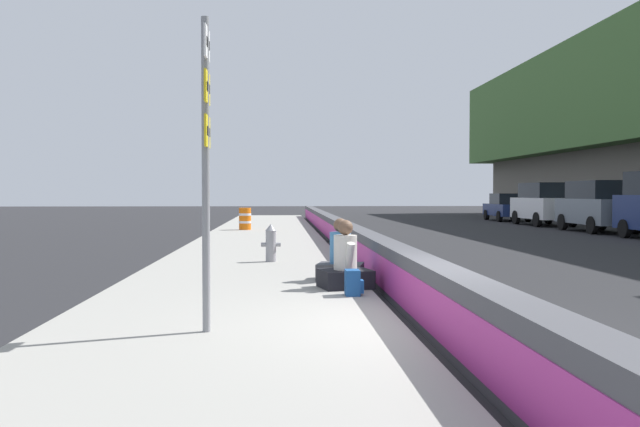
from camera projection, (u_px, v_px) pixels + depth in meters
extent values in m
plane|color=#232326|center=(441.00, 335.00, 8.15)|extent=(160.00, 160.00, 0.00)
cube|color=gray|center=(223.00, 332.00, 7.99)|extent=(80.00, 4.40, 0.14)
cube|color=#47474C|center=(441.00, 301.00, 8.14)|extent=(76.00, 0.44, 0.85)
cube|color=#B2338C|center=(423.00, 304.00, 8.13)|extent=(74.48, 0.01, 0.54)
cylinder|color=gray|center=(206.00, 175.00, 7.64)|extent=(0.09, 0.09, 3.60)
cube|color=white|center=(207.00, 43.00, 7.59)|extent=(0.44, 0.02, 0.36)
cube|color=black|center=(208.00, 43.00, 7.60)|extent=(0.30, 0.01, 0.10)
cube|color=yellow|center=(207.00, 87.00, 7.61)|extent=(0.44, 0.02, 0.36)
cube|color=black|center=(208.00, 88.00, 7.61)|extent=(0.30, 0.01, 0.10)
cube|color=yellow|center=(207.00, 131.00, 7.63)|extent=(0.44, 0.02, 0.36)
cube|color=black|center=(209.00, 131.00, 7.63)|extent=(0.30, 0.01, 0.10)
cylinder|color=gray|center=(271.00, 246.00, 15.54)|extent=(0.24, 0.24, 0.72)
cone|color=gray|center=(271.00, 227.00, 15.52)|extent=(0.26, 0.26, 0.16)
cylinder|color=gray|center=(278.00, 245.00, 15.55)|extent=(0.10, 0.12, 0.10)
cylinder|color=gray|center=(264.00, 245.00, 15.53)|extent=(0.10, 0.12, 0.10)
cube|color=black|center=(345.00, 279.00, 11.25)|extent=(0.87, 0.96, 0.31)
cylinder|color=beige|center=(345.00, 252.00, 11.23)|extent=(0.39, 0.39, 0.58)
sphere|color=brown|center=(345.00, 228.00, 11.22)|extent=(0.26, 0.26, 0.26)
cylinder|color=beige|center=(341.00, 255.00, 11.44)|extent=(0.32, 0.20, 0.51)
cylinder|color=beige|center=(350.00, 257.00, 11.03)|extent=(0.32, 0.20, 0.51)
cube|color=#424247|center=(340.00, 272.00, 12.28)|extent=(0.86, 0.95, 0.30)
cylinder|color=#427FB7|center=(340.00, 248.00, 12.26)|extent=(0.39, 0.39, 0.58)
sphere|color=brown|center=(340.00, 225.00, 12.25)|extent=(0.25, 0.25, 0.25)
cylinder|color=#427FB7|center=(342.00, 250.00, 12.48)|extent=(0.32, 0.20, 0.51)
cylinder|color=#427FB7|center=(339.00, 252.00, 12.06)|extent=(0.32, 0.20, 0.51)
cube|color=navy|center=(352.00, 283.00, 10.42)|extent=(0.32, 0.22, 0.40)
cube|color=navy|center=(361.00, 286.00, 10.43)|extent=(0.22, 0.06, 0.20)
cylinder|color=orange|center=(245.00, 219.00, 29.02)|extent=(0.52, 0.52, 0.95)
cylinder|color=white|center=(245.00, 214.00, 29.02)|extent=(0.54, 0.54, 0.10)
cylinder|color=white|center=(245.00, 222.00, 29.03)|extent=(0.54, 0.54, 0.10)
cylinder|color=black|center=(625.00, 229.00, 25.71)|extent=(0.72, 0.22, 0.72)
cube|color=slate|center=(597.00, 211.00, 29.61)|extent=(4.83, 2.01, 1.10)
cube|color=black|center=(598.00, 190.00, 29.48)|extent=(3.13, 1.78, 0.80)
cylinder|color=black|center=(563.00, 222.00, 31.13)|extent=(0.76, 0.23, 0.76)
cylinder|color=black|center=(601.00, 222.00, 31.20)|extent=(0.76, 0.23, 0.76)
cylinder|color=black|center=(592.00, 225.00, 28.06)|extent=(0.76, 0.23, 0.76)
cylinder|color=black|center=(635.00, 225.00, 28.14)|extent=(0.76, 0.23, 0.76)
cube|color=silver|center=(543.00, 208.00, 35.61)|extent=(4.80, 1.92, 1.10)
cube|color=black|center=(544.00, 190.00, 35.48)|extent=(3.10, 1.73, 0.80)
cylinder|color=black|center=(516.00, 217.00, 37.10)|extent=(0.76, 0.22, 0.76)
cylinder|color=black|center=(548.00, 217.00, 37.21)|extent=(0.76, 0.22, 0.76)
cylinder|color=black|center=(537.00, 220.00, 34.04)|extent=(0.76, 0.22, 0.76)
cylinder|color=black|center=(573.00, 220.00, 34.15)|extent=(0.76, 0.22, 0.76)
cube|color=navy|center=(507.00, 210.00, 41.60)|extent=(4.57, 1.97, 0.72)
cube|color=black|center=(507.00, 199.00, 41.47)|extent=(2.26, 1.70, 0.66)
cylinder|color=black|center=(486.00, 215.00, 43.03)|extent=(0.67, 0.25, 0.66)
cylinder|color=black|center=(513.00, 215.00, 43.06)|extent=(0.67, 0.25, 0.66)
cylinder|color=black|center=(499.00, 216.00, 40.15)|extent=(0.67, 0.25, 0.66)
cylinder|color=black|center=(528.00, 216.00, 40.19)|extent=(0.67, 0.25, 0.66)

